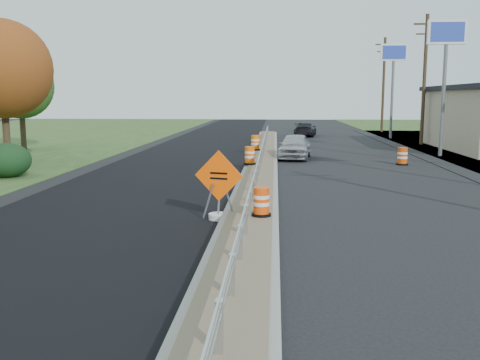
# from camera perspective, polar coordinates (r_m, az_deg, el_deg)

# --- Properties ---
(ground) EXTENTS (140.00, 140.00, 0.00)m
(ground) POSITION_cam_1_polar(r_m,az_deg,el_deg) (16.78, 1.36, -3.12)
(ground) COLOR black
(ground) RESTS_ON ground
(milled_overlay) EXTENTS (7.20, 120.00, 0.01)m
(milled_overlay) POSITION_cam_1_polar(r_m,az_deg,el_deg) (27.11, -7.06, 1.39)
(milled_overlay) COLOR black
(milled_overlay) RESTS_ON ground
(median) EXTENTS (1.60, 55.00, 0.23)m
(median) POSITION_cam_1_polar(r_m,az_deg,el_deg) (24.64, 2.15, 0.96)
(median) COLOR gray
(median) RESTS_ON ground
(guardrail) EXTENTS (0.10, 46.15, 0.72)m
(guardrail) POSITION_cam_1_polar(r_m,az_deg,el_deg) (25.56, 2.23, 2.64)
(guardrail) COLOR silver
(guardrail) RESTS_ON median
(pylon_sign_mid) EXTENTS (2.20, 0.30, 7.90)m
(pylon_sign_mid) POSITION_cam_1_polar(r_m,az_deg,el_deg) (33.99, 21.14, 13.29)
(pylon_sign_mid) COLOR slate
(pylon_sign_mid) RESTS_ON ground
(pylon_sign_north) EXTENTS (2.20, 0.30, 7.90)m
(pylon_sign_north) POSITION_cam_1_polar(r_m,az_deg,el_deg) (47.52, 16.06, 12.08)
(pylon_sign_north) COLOR slate
(pylon_sign_north) RESTS_ON ground
(utility_pole_nmid) EXTENTS (1.90, 0.26, 9.40)m
(utility_pole_nmid) POSITION_cam_1_polar(r_m,az_deg,el_deg) (41.85, 19.08, 10.32)
(utility_pole_nmid) COLOR #473523
(utility_pole_nmid) RESTS_ON ground
(utility_pole_north) EXTENTS (1.90, 0.26, 9.40)m
(utility_pole_north) POSITION_cam_1_polar(r_m,az_deg,el_deg) (56.47, 15.06, 9.98)
(utility_pole_north) COLOR #473523
(utility_pole_north) RESTS_ON ground
(hedge_north) EXTENTS (2.09, 2.09, 1.52)m
(hedge_north) POSITION_cam_1_polar(r_m,az_deg,el_deg) (25.41, -23.64, 1.95)
(hedge_north) COLOR black
(hedge_north) RESTS_ON ground
(tree_near_red) EXTENTS (4.95, 4.95, 7.35)m
(tree_near_red) POSITION_cam_1_polar(r_m,az_deg,el_deg) (29.77, -24.03, 10.74)
(tree_near_red) COLOR #473523
(tree_near_red) RESTS_ON ground
(tree_near_back) EXTENTS (4.29, 4.29, 6.37)m
(tree_near_back) POSITION_cam_1_polar(r_m,az_deg,el_deg) (38.24, -22.39, 9.25)
(tree_near_back) COLOR #473523
(tree_near_back) RESTS_ON ground
(caution_sign) EXTENTS (1.41, 0.60, 1.99)m
(caution_sign) POSITION_cam_1_polar(r_m,az_deg,el_deg) (15.25, -2.27, -2.38)
(caution_sign) COLOR white
(caution_sign) RESTS_ON ground
(barrel_median_near) EXTENTS (0.54, 0.54, 0.79)m
(barrel_median_near) POSITION_cam_1_polar(r_m,az_deg,el_deg) (14.70, 2.30, -2.40)
(barrel_median_near) COLOR black
(barrel_median_near) RESTS_ON median
(barrel_median_mid) EXTENTS (0.60, 0.60, 0.88)m
(barrel_median_mid) POSITION_cam_1_polar(r_m,az_deg,el_deg) (26.05, 1.04, 2.59)
(barrel_median_mid) COLOR black
(barrel_median_mid) RESTS_ON median
(barrel_median_far) EXTENTS (0.64, 0.64, 0.93)m
(barrel_median_far) POSITION_cam_1_polar(r_m,az_deg,el_deg) (33.16, 1.64, 3.96)
(barrel_median_far) COLOR black
(barrel_median_far) RESTS_ON median
(barrel_shoulder_near) EXTENTS (0.62, 0.62, 0.90)m
(barrel_shoulder_near) POSITION_cam_1_polar(r_m,az_deg,el_deg) (28.98, 16.94, 2.41)
(barrel_shoulder_near) COLOR black
(barrel_shoulder_near) RESTS_ON ground
(car_silver) EXTENTS (2.18, 4.38, 1.43)m
(car_silver) POSITION_cam_1_polar(r_m,az_deg,el_deg) (30.78, 5.85, 3.62)
(car_silver) COLOR #B8B8BD
(car_silver) RESTS_ON ground
(car_dark_far) EXTENTS (2.38, 4.61, 1.28)m
(car_dark_far) POSITION_cam_1_polar(r_m,az_deg,el_deg) (48.92, 6.98, 5.41)
(car_dark_far) COLOR black
(car_dark_far) RESTS_ON ground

